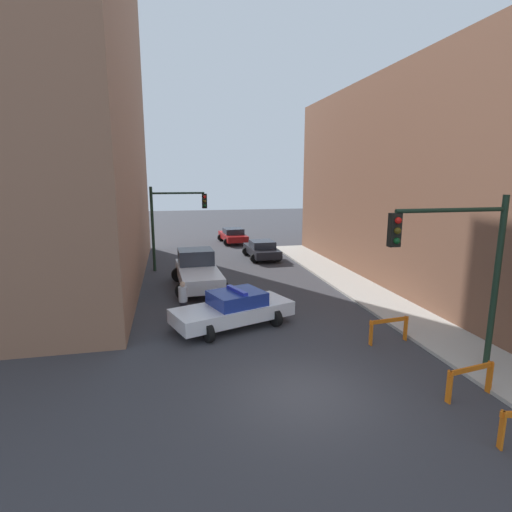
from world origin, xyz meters
The scene contains 12 objects.
ground_plane centered at (0.00, 0.00, 0.00)m, with size 120.00×120.00×0.00m, color #38383D.
sidewalk_right centered at (6.20, 0.00, 0.06)m, with size 2.40×44.00×0.12m.
building_right centered at (13.40, 8.00, 5.55)m, with size 12.00×28.00×11.09m.
traffic_light_near centered at (4.73, 0.11, 3.53)m, with size 3.64×0.35×5.20m.
traffic_light_far centered at (-3.30, 15.64, 3.40)m, with size 3.44×0.35×5.20m.
police_car centered at (-1.04, 5.34, 0.72)m, with size 5.05×3.33×1.52m.
white_truck centered at (-2.02, 11.35, 0.91)m, with size 2.79×5.48×1.90m.
parked_car_near centered at (3.00, 17.96, 0.67)m, with size 2.35×4.34×1.31m.
parked_car_mid centered at (2.05, 25.12, 0.67)m, with size 2.47×4.41×1.31m.
pedestrian_crossing centered at (-2.96, 6.40, 0.86)m, with size 0.37×0.37×1.66m.
barrier_mid centered at (4.29, -1.09, 0.62)m, with size 1.59×0.39×0.90m.
barrier_back centered at (4.08, 2.63, 0.62)m, with size 1.60×0.31×0.90m.
Camera 1 is at (-3.34, -9.41, 5.84)m, focal length 28.00 mm.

